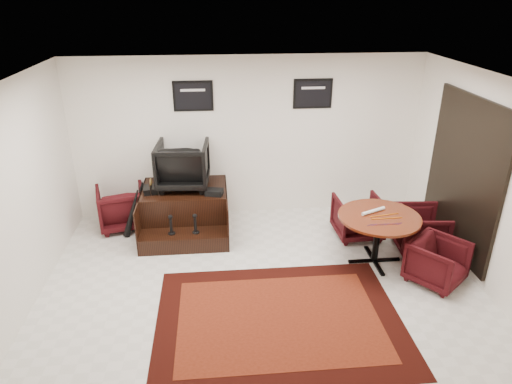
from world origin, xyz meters
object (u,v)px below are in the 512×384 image
Objects in this scene: shine_chair at (183,163)px; table_chair_window at (421,227)px; armchair_side at (122,205)px; shine_podium at (185,211)px; table_chair_back at (358,215)px; table_chair_corner at (438,260)px; meeting_table at (379,221)px.

table_chair_window is (3.68, -1.12, -0.78)m from shine_chair.
shine_chair is at bearing 163.10° from armchair_side.
table_chair_window is (3.68, -0.98, 0.04)m from shine_podium.
table_chair_back is 1.56m from table_chair_corner.
shine_chair is 4.15m from table_chair_corner.
armchair_side is at bearing 169.24° from shine_podium.
meeting_table is at bearing 145.42° from armchair_side.
meeting_table is at bearing 116.77° from table_chair_window.
shine_chair is 1.32m from armchair_side.
shine_chair is at bearing -14.99° from table_chair_back.
table_chair_window is at bearing 152.34° from armchair_side.
table_chair_back is (2.83, -0.64, -0.78)m from shine_chair.
table_chair_corner is (4.62, -2.08, -0.05)m from armchair_side.
table_chair_window reaches higher than table_chair_corner.
meeting_table is 1.69× the size of table_chair_corner.
shine_chair is 0.72× the size of meeting_table.
armchair_side is 5.07m from table_chair_corner.
table_chair_corner is at bearing 154.25° from shine_chair.
table_chair_back reaches higher than table_chair_window.
armchair_side reaches higher than table_chair_back.
armchair_side is at bearing 159.15° from meeting_table.
shine_podium is 3.17m from meeting_table.
table_chair_corner is (-0.14, -0.90, -0.02)m from table_chair_window.
meeting_table is at bearing -24.37° from shine_podium.
meeting_table is (2.87, -1.44, -0.47)m from shine_chair.
table_chair_back is at bearing 77.80° from table_chair_corner.
table_chair_back is (3.92, -0.70, -0.02)m from armchair_side.
table_chair_back is at bearing -9.83° from shine_podium.
shine_chair is 3.01m from table_chair_back.
table_chair_window is at bearing 41.70° from table_chair_corner.
shine_chair is at bearing 90.00° from shine_podium.
armchair_side is 0.67× the size of meeting_table.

